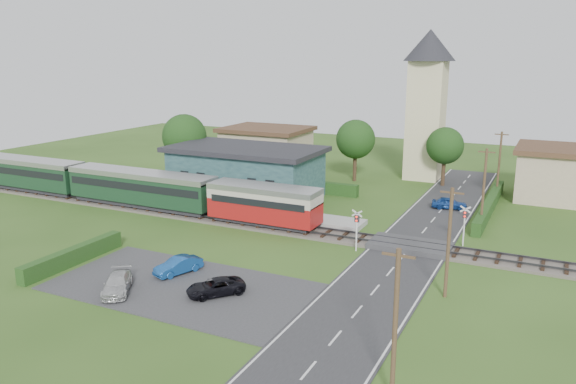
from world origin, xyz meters
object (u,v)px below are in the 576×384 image
at_px(train, 116,184).
at_px(house_east, 560,173).
at_px(pedestrian_near, 273,206).
at_px(crossing_signal_far, 465,220).
at_px(car_on_road, 449,203).
at_px(crossing_signal_near, 357,224).
at_px(car_park_blue, 178,266).
at_px(house_west, 266,148).
at_px(car_park_silver, 117,284).
at_px(car_park_dark, 216,287).
at_px(pedestrian_far, 180,189).
at_px(station_building, 246,171).
at_px(church_tower, 427,94).
at_px(equipment_hut, 151,183).

height_order(train, house_east, house_east).
bearing_deg(pedestrian_near, crossing_signal_far, 162.28).
relative_size(train, pedestrian_near, 28.12).
bearing_deg(crossing_signal_far, car_on_road, 105.90).
height_order(crossing_signal_near, car_park_blue, crossing_signal_near).
relative_size(house_west, car_park_silver, 2.83).
xyz_separation_m(train, car_park_dark, (20.94, -14.12, -1.59)).
height_order(house_east, pedestrian_near, house_east).
xyz_separation_m(car_park_silver, pedestrian_near, (1.15, 19.07, 0.58)).
bearing_deg(house_east, house_west, 178.36).
xyz_separation_m(car_park_silver, pedestrian_far, (-9.99, 20.03, 0.76)).
distance_m(car_on_road, car_park_silver, 33.14).
bearing_deg(car_park_dark, crossing_signal_near, 106.48).
bearing_deg(station_building, car_park_silver, -77.96).
relative_size(crossing_signal_near, car_park_silver, 0.86).
bearing_deg(pedestrian_far, train, 120.89).
relative_size(church_tower, car_park_blue, 5.14).
height_order(church_tower, house_west, church_tower).
xyz_separation_m(crossing_signal_near, car_park_blue, (-9.39, -9.88, -1.50)).
height_order(crossing_signal_near, car_park_dark, crossing_signal_near).
bearing_deg(church_tower, pedestrian_near, -109.76).
distance_m(church_tower, pedestrian_far, 31.07).
height_order(house_east, crossing_signal_near, house_east).
xyz_separation_m(car_park_silver, car_park_dark, (5.81, 2.38, -0.05)).
relative_size(train, car_park_silver, 11.31).
relative_size(equipment_hut, crossing_signal_near, 0.78).
bearing_deg(house_west, house_east, -1.64).
distance_m(crossing_signal_far, pedestrian_near, 17.04).
height_order(car_on_road, car_park_silver, car_on_road).
height_order(church_tower, car_on_road, church_tower).
height_order(equipment_hut, pedestrian_near, equipment_hut).
distance_m(house_east, pedestrian_near, 30.46).
bearing_deg(station_building, pedestrian_near, -44.27).
relative_size(station_building, house_west, 1.48).
height_order(house_west, house_east, same).
bearing_deg(pedestrian_near, car_on_road, -160.48).
relative_size(church_tower, pedestrian_far, 9.29).
bearing_deg(car_on_road, house_east, -56.43).
relative_size(equipment_hut, car_park_silver, 0.67).
xyz_separation_m(crossing_signal_far, car_park_dark, (-12.35, -16.51, -1.55)).
bearing_deg(car_park_silver, crossing_signal_near, 19.14).
distance_m(crossing_signal_far, car_park_blue, 22.20).
bearing_deg(car_on_road, pedestrian_near, 116.43).
xyz_separation_m(house_east, pedestrian_near, (-23.42, -19.43, -1.58)).
bearing_deg(car_on_road, equipment_hut, 98.70).
xyz_separation_m(house_east, car_park_dark, (-18.75, -36.12, -2.21)).
height_order(car_park_blue, car_park_dark, car_park_blue).
height_order(station_building, house_west, house_west).
bearing_deg(car_on_road, train, 103.01).
relative_size(train, crossing_signal_near, 13.18).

